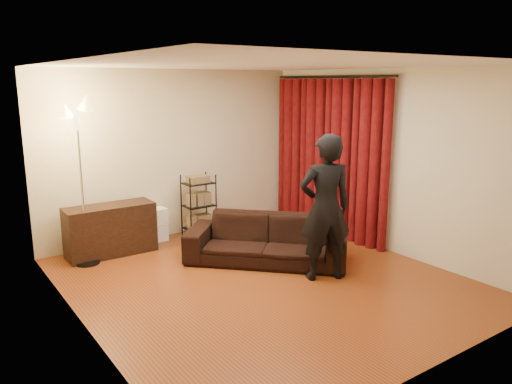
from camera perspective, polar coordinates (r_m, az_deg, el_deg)
floor at (r=6.53m, az=0.80°, el=-10.05°), size 5.00×5.00×0.00m
ceiling at (r=6.03m, az=0.88°, el=14.36°), size 5.00×5.00×0.00m
wall_back at (r=8.27m, az=-9.38°, el=4.32°), size 5.00×0.00×5.00m
wall_front at (r=4.42m, az=20.22°, el=-3.45°), size 5.00×0.00×5.00m
wall_left at (r=5.18m, az=-19.77°, el=-1.12°), size 0.00×5.00×5.00m
wall_right at (r=7.66m, az=14.65°, el=3.43°), size 0.00×5.00×5.00m
curtain_rod at (r=8.27m, az=8.60°, el=12.90°), size 0.04×2.65×0.04m
curtain at (r=8.35m, az=8.21°, el=3.91°), size 0.22×2.65×2.55m
sofa at (r=7.07m, az=1.22°, el=-5.45°), size 2.19×2.20×0.65m
person at (r=6.37m, az=7.90°, el=-1.81°), size 0.81×0.68×1.89m
media_cabinet at (r=7.66m, az=-16.29°, el=-4.17°), size 1.28×0.48×0.74m
storage_boxes at (r=8.14m, az=-11.35°, el=-3.69°), size 0.35×0.29×0.53m
wire_shelf at (r=8.23m, az=-6.55°, el=-1.56°), size 0.51×0.39×1.03m
floor_lamp at (r=7.18m, az=-19.29°, el=0.67°), size 0.51×0.51×2.24m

